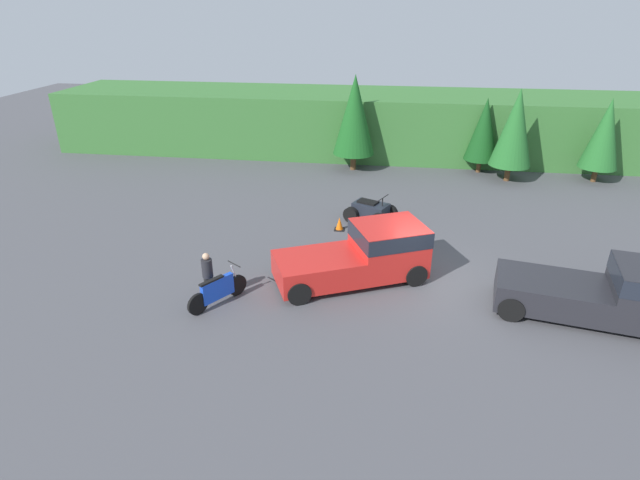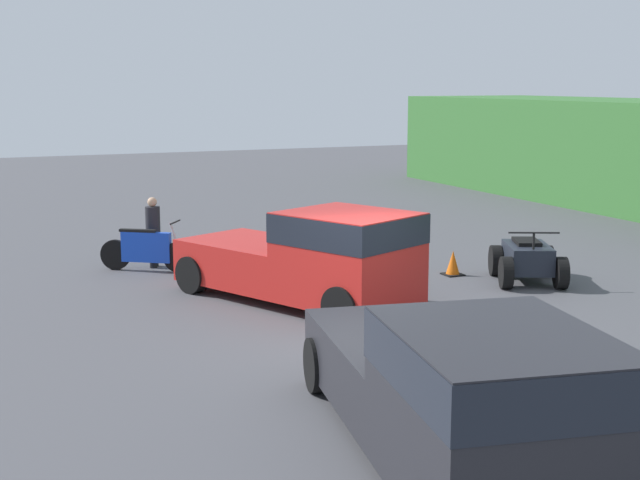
% 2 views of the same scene
% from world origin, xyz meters
% --- Properties ---
extents(ground_plane, '(80.00, 80.00, 0.00)m').
position_xyz_m(ground_plane, '(0.00, 0.00, 0.00)').
color(ground_plane, '#4C4C51').
extents(pickup_truck_red, '(5.38, 3.86, 1.89)m').
position_xyz_m(pickup_truck_red, '(-2.19, -0.09, 0.98)').
color(pickup_truck_red, red).
rests_on(pickup_truck_red, ground_plane).
extents(pickup_truck_second, '(5.95, 3.05, 1.89)m').
position_xyz_m(pickup_truck_second, '(5.33, -1.63, 0.99)').
color(pickup_truck_second, '#232328').
rests_on(pickup_truck_second, ground_plane).
extents(dirt_bike, '(1.33, 1.87, 1.16)m').
position_xyz_m(dirt_bike, '(-6.65, -2.33, 0.48)').
color(dirt_bike, black).
rests_on(dirt_bike, ground_plane).
extents(quad_atv, '(2.36, 2.06, 1.18)m').
position_xyz_m(quad_atv, '(-2.25, 4.90, 0.48)').
color(quad_atv, black).
rests_on(quad_atv, ground_plane).
extents(rider_person, '(0.44, 0.44, 1.63)m').
position_xyz_m(rider_person, '(-7.02, -2.08, 0.89)').
color(rider_person, black).
rests_on(rider_person, ground_plane).
extents(traffic_cone, '(0.42, 0.42, 0.55)m').
position_xyz_m(traffic_cone, '(-3.48, 3.81, 0.25)').
color(traffic_cone, black).
rests_on(traffic_cone, ground_plane).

